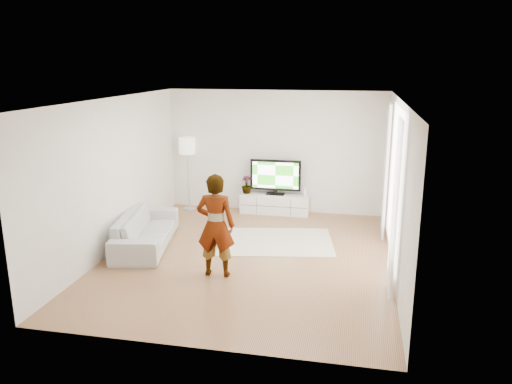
% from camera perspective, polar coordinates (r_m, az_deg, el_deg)
% --- Properties ---
extents(floor, '(6.00, 6.00, 0.00)m').
position_cam_1_polar(floor, '(9.05, -0.91, -7.46)').
color(floor, '#AB744D').
rests_on(floor, ground).
extents(ceiling, '(6.00, 6.00, 0.00)m').
position_cam_1_polar(ceiling, '(8.41, -0.99, 10.51)').
color(ceiling, white).
rests_on(ceiling, wall_back).
extents(wall_left, '(0.02, 6.00, 2.80)m').
position_cam_1_polar(wall_left, '(9.46, -15.91, 1.85)').
color(wall_left, white).
rests_on(wall_left, floor).
extents(wall_right, '(0.02, 6.00, 2.80)m').
position_cam_1_polar(wall_right, '(8.46, 15.83, 0.37)').
color(wall_right, white).
rests_on(wall_right, floor).
extents(wall_back, '(5.00, 0.02, 2.80)m').
position_cam_1_polar(wall_back, '(11.51, 2.26, 4.60)').
color(wall_back, white).
rests_on(wall_back, floor).
extents(wall_front, '(5.00, 0.02, 2.80)m').
position_cam_1_polar(wall_front, '(5.85, -7.27, -5.54)').
color(wall_front, white).
rests_on(wall_front, floor).
extents(window, '(0.01, 2.60, 2.50)m').
position_cam_1_polar(window, '(8.74, 15.59, 1.17)').
color(window, white).
rests_on(window, wall_right).
extents(curtain_near, '(0.04, 0.70, 2.60)m').
position_cam_1_polar(curtain_near, '(7.50, 15.57, -1.81)').
color(curtain_near, white).
rests_on(curtain_near, floor).
extents(curtain_far, '(0.04, 0.70, 2.60)m').
position_cam_1_polar(curtain_far, '(10.02, 14.62, 2.33)').
color(curtain_far, white).
rests_on(curtain_far, floor).
extents(media_console, '(1.58, 0.45, 0.44)m').
position_cam_1_polar(media_console, '(11.54, 2.19, -1.37)').
color(media_console, white).
rests_on(media_console, floor).
extents(television, '(1.16, 0.23, 0.81)m').
position_cam_1_polar(television, '(11.40, 2.24, 1.86)').
color(television, black).
rests_on(television, media_console).
extents(game_console, '(0.06, 0.15, 0.20)m').
position_cam_1_polar(game_console, '(11.37, 5.65, 0.01)').
color(game_console, white).
rests_on(game_console, media_console).
extents(potted_plant, '(0.27, 0.27, 0.41)m').
position_cam_1_polar(potted_plant, '(11.56, -1.08, 0.84)').
color(potted_plant, '#3F7238').
rests_on(potted_plant, media_console).
extents(rug, '(2.43, 1.93, 0.01)m').
position_cam_1_polar(rug, '(9.80, 2.23, -5.66)').
color(rug, beige).
rests_on(rug, floor).
extents(player, '(0.64, 0.44, 1.70)m').
position_cam_1_polar(player, '(8.05, -4.63, -3.83)').
color(player, '#334772').
rests_on(player, rug).
extents(sofa, '(1.25, 2.33, 0.65)m').
position_cam_1_polar(sofa, '(9.70, -12.48, -4.25)').
color(sofa, '#A7A7A2').
rests_on(sofa, floor).
extents(floor_lamp, '(0.38, 0.38, 1.71)m').
position_cam_1_polar(floor_lamp, '(11.71, -7.87, 4.90)').
color(floor_lamp, silver).
rests_on(floor_lamp, floor).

